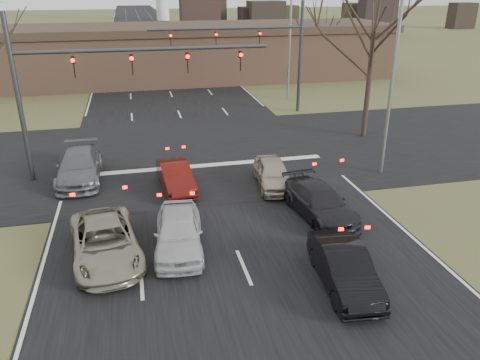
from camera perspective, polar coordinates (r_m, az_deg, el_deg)
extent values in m
plane|color=brown|center=(14.21, 3.40, -17.15)|extent=(360.00, 360.00, 0.00)
cube|color=black|center=(71.06, -10.58, 15.19)|extent=(14.00, 300.00, 0.02)
cube|color=black|center=(27.18, -5.38, 3.21)|extent=(200.00, 14.00, 0.02)
cube|color=#8A634A|center=(49.15, -6.92, 14.78)|extent=(42.00, 10.00, 4.60)
cube|color=#38281E|center=(48.86, -7.08, 17.86)|extent=(42.40, 10.40, 0.70)
cylinder|color=#383A3D|center=(24.53, -25.35, 8.65)|extent=(0.24, 0.24, 8.00)
cylinder|color=#383A3D|center=(23.59, -11.50, 15.34)|extent=(12.00, 0.18, 0.18)
imported|color=black|center=(23.82, -19.58, 12.87)|extent=(0.16, 0.20, 1.00)
imported|color=black|center=(23.68, -13.01, 13.52)|extent=(0.16, 0.20, 1.00)
imported|color=black|center=(23.83, -6.42, 14.01)|extent=(0.16, 0.20, 1.00)
imported|color=black|center=(24.28, 0.03, 14.31)|extent=(0.16, 0.20, 1.00)
cylinder|color=#383A3D|center=(35.93, 7.34, 14.53)|extent=(0.24, 0.24, 8.00)
cylinder|color=#383A3D|center=(34.19, -1.62, 17.99)|extent=(11.00, 0.18, 0.18)
imported|color=black|center=(34.80, 2.37, 16.91)|extent=(0.16, 0.20, 1.00)
imported|color=black|center=(34.11, -2.96, 16.78)|extent=(0.16, 0.20, 1.00)
imported|color=black|center=(33.71, -8.45, 16.50)|extent=(0.16, 0.20, 1.00)
cylinder|color=gray|center=(24.13, 18.13, 11.95)|extent=(0.18, 0.18, 10.00)
cylinder|color=gray|center=(39.71, 6.10, 16.83)|extent=(0.18, 0.18, 10.00)
cylinder|color=black|center=(30.57, 15.37, 10.86)|extent=(0.32, 0.32, 6.33)
cylinder|color=black|center=(49.36, 9.18, 14.90)|extent=(0.32, 0.32, 4.95)
imported|color=gray|center=(17.37, -16.12, -7.22)|extent=(2.89, 5.16, 1.36)
imported|color=#BABABC|center=(17.36, -7.51, -6.27)|extent=(2.15, 4.43, 1.46)
imported|color=black|center=(15.67, 12.61, -10.41)|extent=(1.81, 4.20, 1.35)
imported|color=black|center=(19.88, 9.71, -2.70)|extent=(2.33, 4.68, 1.31)
imported|color=slate|center=(24.57, -19.00, 1.62)|extent=(2.07, 5.05, 1.46)
imported|color=#510F0B|center=(22.38, -7.83, 0.37)|extent=(1.66, 3.95, 1.27)
imported|color=#B8AB94|center=(22.57, 4.05, 0.79)|extent=(1.96, 4.01, 1.32)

